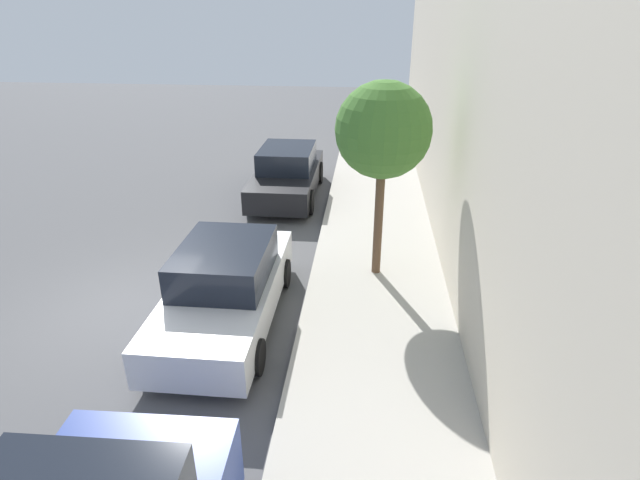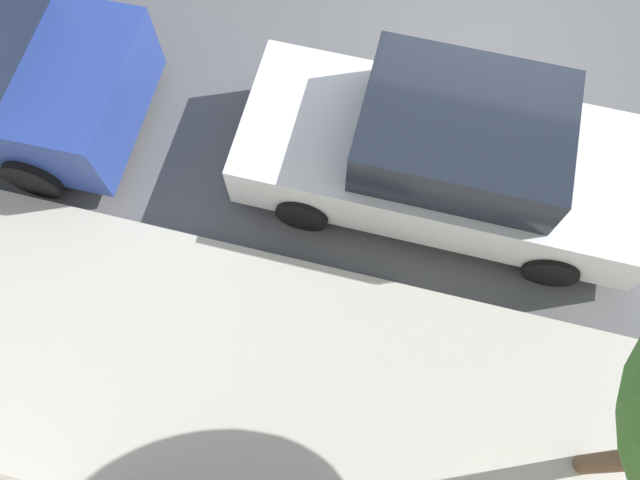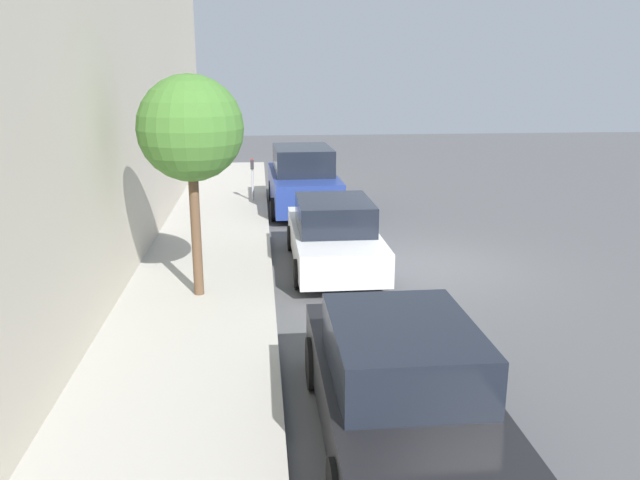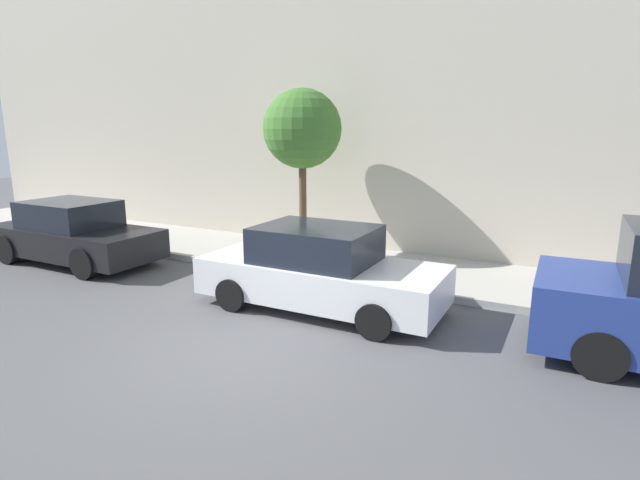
{
  "view_description": "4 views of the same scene",
  "coord_description": "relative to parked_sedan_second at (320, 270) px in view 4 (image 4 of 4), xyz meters",
  "views": [
    {
      "loc": [
        4.63,
        -7.97,
        5.45
      ],
      "look_at": [
        3.72,
        1.42,
        1.0
      ],
      "focal_mm": 28.0,
      "sensor_mm": 36.0,
      "label": 1
    },
    {
      "loc": [
        5.79,
        -0.73,
        6.7
      ],
      "look_at": [
        3.55,
        -1.29,
        1.0
      ],
      "focal_mm": 35.0,
      "sensor_mm": 36.0,
      "label": 2
    },
    {
      "loc": [
        3.72,
        13.05,
        4.23
      ],
      "look_at": [
        2.56,
        1.18,
        1.0
      ],
      "focal_mm": 35.0,
      "sensor_mm": 36.0,
      "label": 3
    },
    {
      "loc": [
        -5.68,
        -4.27,
        3.28
      ],
      "look_at": [
        3.3,
        0.41,
        1.0
      ],
      "focal_mm": 28.0,
      "sensor_mm": 36.0,
      "label": 4
    }
  ],
  "objects": [
    {
      "name": "parked_sedan_second",
      "position": [
        0.0,
        0.0,
        0.0
      ],
      "size": [
        1.92,
        4.5,
        1.54
      ],
      "color": "silver",
      "rests_on": "ground_plane"
    },
    {
      "name": "ground_plane",
      "position": [
        -2.12,
        0.2,
        -0.73
      ],
      "size": [
        60.0,
        60.0,
        0.0
      ],
      "primitive_type": "plane",
      "color": "#515154"
    },
    {
      "name": "sidewalk",
      "position": [
        2.82,
        0.2,
        -0.65
      ],
      "size": [
        2.89,
        32.0,
        0.15
      ],
      "color": "#B2ADA3",
      "rests_on": "ground_plane"
    },
    {
      "name": "parked_sedan_third",
      "position": [
        0.06,
        6.89,
        -0.0
      ],
      "size": [
        1.92,
        4.51,
        1.54
      ],
      "color": "black",
      "rests_on": "ground_plane"
    },
    {
      "name": "street_tree",
      "position": [
        2.8,
        1.93,
        2.51
      ],
      "size": [
        1.89,
        1.89,
        4.06
      ],
      "color": "brown",
      "rests_on": "sidewalk"
    }
  ]
}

